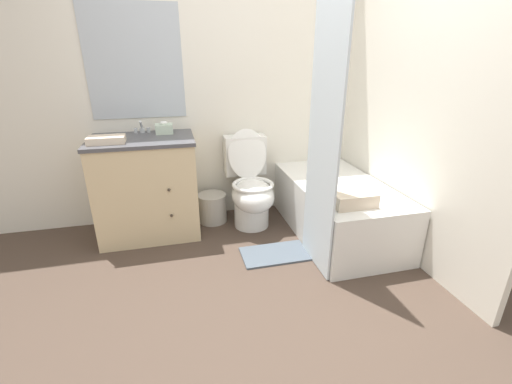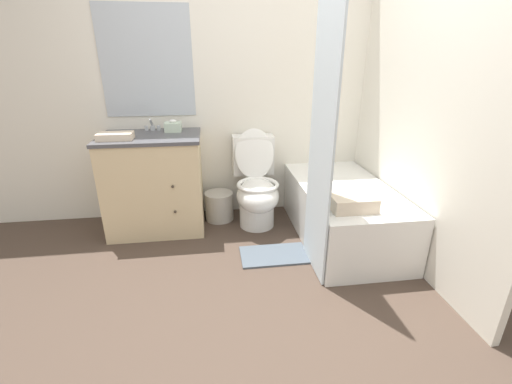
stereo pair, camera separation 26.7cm
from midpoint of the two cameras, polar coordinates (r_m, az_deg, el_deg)
The scene contains 13 objects.
ground_plane at distance 2.35m, azimuth -0.45°, elevation -18.60°, with size 14.00×14.00×0.00m, color #47382D.
wall_back at distance 3.34m, azimuth -7.24°, elevation 17.02°, with size 8.00×0.06×2.50m.
wall_right at distance 3.02m, azimuth 20.22°, elevation 15.38°, with size 0.05×2.54×2.50m.
vanity_cabinet at distance 3.20m, azimuth -19.98°, elevation 0.89°, with size 0.86×0.61×0.88m.
sink_faucet at distance 3.26m, azimuth -20.76°, elevation 9.74°, with size 0.14×0.12×0.12m.
toilet at distance 3.19m, azimuth -3.32°, elevation 0.61°, with size 0.39×0.67×0.89m.
bathtub at distance 3.14m, azimuth 10.95°, elevation -2.62°, with size 0.74×1.40×0.48m.
shower_curtain at distance 2.37m, azimuth 8.08°, elevation 9.24°, with size 0.02×0.49×2.02m.
wastebasket at distance 3.38m, azimuth -9.55°, elevation -2.66°, with size 0.28×0.28×0.28m.
tissue_box at distance 3.18m, azimuth -17.44°, elevation 10.04°, with size 0.15×0.13×0.11m.
hand_towel_folded at distance 2.99m, azimuth -26.09°, elevation 7.81°, with size 0.28×0.16×0.06m.
bath_towel_folded at distance 2.61m, azimuth 12.83°, elevation -1.02°, with size 0.32×0.25×0.10m.
bath_mat at distance 2.85m, azimuth 0.45°, elevation -10.35°, with size 0.54×0.32×0.02m.
Camera 1 is at (-0.55, -1.71, 1.53)m, focal length 24.00 mm.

